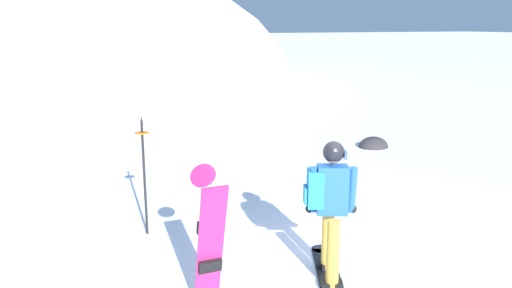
{
  "coord_description": "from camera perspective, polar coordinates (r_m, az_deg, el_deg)",
  "views": [
    {
      "loc": [
        -3.5,
        -4.99,
        3.03
      ],
      "look_at": [
        -0.19,
        2.88,
        1.0
      ],
      "focal_mm": 35.69,
      "sensor_mm": 36.0,
      "label": 1
    }
  ],
  "objects": [
    {
      "name": "snowboarder_main",
      "position": [
        6.1,
        8.18,
        -7.01
      ],
      "size": [
        0.9,
        1.71,
        1.71
      ],
      "color": "black",
      "rests_on": "ground"
    },
    {
      "name": "ground_plane",
      "position": [
        6.8,
        11.27,
        -13.33
      ],
      "size": [
        300.0,
        300.0,
        0.0
      ],
      "primitive_type": "plane",
      "color": "white"
    },
    {
      "name": "rock_mid",
      "position": [
        13.11,
        13.0,
        -0.34
      ],
      "size": [
        0.76,
        0.65,
        0.54
      ],
      "color": "#282628",
      "rests_on": "ground"
    },
    {
      "name": "spare_snowboard",
      "position": [
        5.47,
        -5.25,
        -10.6
      ],
      "size": [
        0.28,
        0.47,
        1.6
      ],
      "color": "#D11E5B",
      "rests_on": "ground"
    },
    {
      "name": "rock_small",
      "position": [
        10.17,
        8.53,
        -4.11
      ],
      "size": [
        0.69,
        0.59,
        0.49
      ],
      "color": "#383333",
      "rests_on": "ground"
    },
    {
      "name": "piste_marker_near",
      "position": [
        7.46,
        -12.45,
        -2.55
      ],
      "size": [
        0.2,
        0.2,
        1.78
      ],
      "color": "black",
      "rests_on": "ground"
    }
  ]
}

